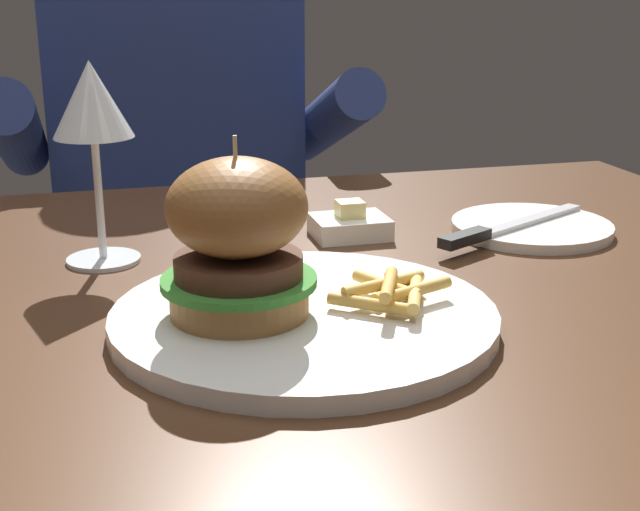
% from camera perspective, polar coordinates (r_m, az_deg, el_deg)
% --- Properties ---
extents(dining_table, '(1.14, 0.83, 0.74)m').
position_cam_1_polar(dining_table, '(0.75, -4.48, -9.87)').
color(dining_table, '#472B19').
rests_on(dining_table, ground).
extents(main_plate, '(0.28, 0.28, 0.01)m').
position_cam_1_polar(main_plate, '(0.65, -1.02, -4.01)').
color(main_plate, white).
rests_on(main_plate, dining_table).
extents(burger_sandwich, '(0.11, 0.11, 0.13)m').
position_cam_1_polar(burger_sandwich, '(0.62, -5.29, 1.15)').
color(burger_sandwich, '#9E6B38').
rests_on(burger_sandwich, main_plate).
extents(fries_pile, '(0.10, 0.10, 0.02)m').
position_cam_1_polar(fries_pile, '(0.66, 4.80, -2.21)').
color(fries_pile, '#E0B251').
rests_on(fries_pile, main_plate).
extents(wine_glass, '(0.07, 0.07, 0.18)m').
position_cam_1_polar(wine_glass, '(0.79, -14.38, 9.05)').
color(wine_glass, silver).
rests_on(wine_glass, dining_table).
extents(bread_plate, '(0.16, 0.16, 0.01)m').
position_cam_1_polar(bread_plate, '(0.91, 13.38, 1.78)').
color(bread_plate, white).
rests_on(bread_plate, dining_table).
extents(table_knife, '(0.20, 0.11, 0.01)m').
position_cam_1_polar(table_knife, '(0.87, 11.56, 1.73)').
color(table_knife, silver).
rests_on(table_knife, bread_plate).
extents(butter_dish, '(0.07, 0.06, 0.04)m').
position_cam_1_polar(butter_dish, '(0.87, 1.93, 1.97)').
color(butter_dish, white).
rests_on(butter_dish, dining_table).
extents(diner_person, '(0.51, 0.36, 1.18)m').
position_cam_1_polar(diner_person, '(1.42, -8.94, 0.01)').
color(diner_person, '#282833').
rests_on(diner_person, ground).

